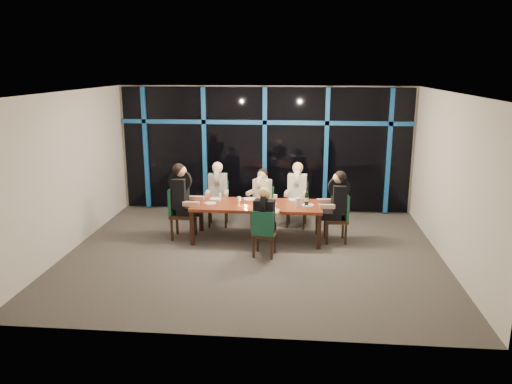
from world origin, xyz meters
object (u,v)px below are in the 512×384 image
(chair_far_left, at_px, (218,201))
(chair_end_left, at_px, (179,210))
(chair_far_right, at_px, (297,202))
(dining_table, at_px, (257,207))
(wine_bottle, at_px, (307,199))
(diner_near_mid, at_px, (265,211))
(diner_far_right, at_px, (297,185))
(chair_near_mid, at_px, (264,231))
(water_pitcher, at_px, (298,202))
(diner_end_left, at_px, (182,190))
(chair_end_right, at_px, (340,215))
(diner_end_right, at_px, (337,196))
(diner_far_left, at_px, (218,185))
(diner_far_mid, at_px, (262,189))
(chair_far_mid, at_px, (263,204))

(chair_far_left, distance_m, chair_end_left, 1.17)
(chair_far_right, xyz_separation_m, chair_end_left, (-2.40, -1.06, 0.05))
(dining_table, relative_size, wine_bottle, 7.18)
(dining_table, bearing_deg, diner_near_mid, -75.93)
(chair_far_left, relative_size, diner_far_right, 1.02)
(dining_table, bearing_deg, chair_near_mid, -77.56)
(chair_far_left, bearing_deg, diner_near_mid, -61.82)
(water_pitcher, bearing_deg, chair_near_mid, -120.39)
(chair_far_left, distance_m, water_pitcher, 2.09)
(chair_near_mid, relative_size, diner_end_left, 0.87)
(chair_end_left, xyz_separation_m, water_pitcher, (2.42, -0.10, 0.25))
(chair_end_right, height_order, wine_bottle, wine_bottle)
(chair_far_left, height_order, diner_end_right, diner_end_right)
(wine_bottle, distance_m, water_pitcher, 0.20)
(diner_far_left, distance_m, diner_end_left, 1.06)
(chair_far_right, bearing_deg, diner_far_left, -169.46)
(diner_far_mid, height_order, wine_bottle, diner_far_mid)
(diner_far_mid, height_order, diner_end_right, diner_end_right)
(diner_end_left, height_order, diner_end_right, diner_end_left)
(chair_far_right, height_order, diner_far_mid, diner_far_mid)
(chair_end_left, xyz_separation_m, diner_end_right, (3.18, 0.06, 0.35))
(chair_far_left, bearing_deg, water_pitcher, -35.81)
(chair_end_left, bearing_deg, chair_far_right, -64.70)
(chair_near_mid, relative_size, diner_end_right, 0.93)
(chair_far_mid, bearing_deg, chair_near_mid, -63.09)
(diner_end_right, bearing_deg, chair_far_mid, -125.56)
(diner_far_left, xyz_separation_m, diner_far_right, (1.73, 0.08, 0.00))
(diner_far_mid, distance_m, diner_end_left, 1.80)
(diner_end_left, height_order, water_pitcher, diner_end_left)
(chair_far_left, height_order, chair_far_mid, chair_far_left)
(chair_end_right, distance_m, diner_far_mid, 1.87)
(chair_far_mid, relative_size, water_pitcher, 4.74)
(diner_end_right, bearing_deg, dining_table, -93.61)
(chair_end_right, distance_m, diner_near_mid, 1.74)
(diner_far_right, xyz_separation_m, diner_end_right, (0.79, -0.92, 0.02))
(dining_table, distance_m, diner_far_mid, 0.89)
(chair_far_mid, relative_size, chair_near_mid, 0.97)
(diner_far_right, height_order, wine_bottle, diner_far_right)
(chair_end_left, relative_size, diner_end_right, 1.10)
(chair_far_mid, xyz_separation_m, chair_near_mid, (0.16, -1.91, 0.01))
(chair_end_right, bearing_deg, chair_far_left, -113.49)
(chair_end_left, bearing_deg, diner_near_mid, -113.34)
(diner_far_mid, relative_size, diner_far_right, 0.90)
(dining_table, bearing_deg, diner_end_left, -178.37)
(chair_far_right, distance_m, diner_far_right, 0.39)
(diner_near_mid, bearing_deg, diner_far_mid, -76.46)
(dining_table, height_order, wine_bottle, wine_bottle)
(chair_end_right, bearing_deg, water_pitcher, -83.20)
(chair_end_left, height_order, chair_near_mid, chair_end_left)
(chair_end_left, xyz_separation_m, chair_near_mid, (1.81, -0.92, -0.09))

